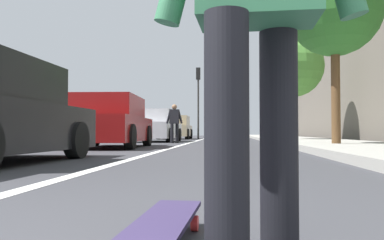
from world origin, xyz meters
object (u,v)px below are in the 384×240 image
(parked_car_far, at_px, (156,126))
(pedestrian_distant, at_px, (174,121))
(skateboard, at_px, (162,225))
(parked_car_end, at_px, (175,128))
(street_tree_far, at_px, (293,67))
(parked_car_mid, at_px, (110,123))
(traffic_light, at_px, (198,90))
(street_tree_mid, at_px, (335,10))

(parked_car_far, xyz_separation_m, pedestrian_distant, (-2.12, -1.14, 0.20))
(skateboard, height_order, parked_car_end, parked_car_end)
(skateboard, xyz_separation_m, parked_car_far, (16.39, 3.08, 0.61))
(parked_car_far, relative_size, pedestrian_distant, 2.68)
(street_tree_far, xyz_separation_m, pedestrian_distant, (-1.71, 5.05, -2.43))
(parked_car_mid, distance_m, street_tree_far, 9.36)
(skateboard, xyz_separation_m, pedestrian_distant, (14.27, 1.93, 0.81))
(parked_car_mid, bearing_deg, parked_car_end, -0.07)
(parked_car_end, height_order, traffic_light, traffic_light)
(parked_car_mid, bearing_deg, pedestrian_distant, -14.71)
(traffic_light, height_order, pedestrian_distant, traffic_light)
(parked_car_mid, xyz_separation_m, street_tree_mid, (-0.39, -6.29, 3.00))
(parked_car_far, distance_m, traffic_light, 8.60)
(street_tree_far, bearing_deg, street_tree_mid, -180.00)
(street_tree_mid, xyz_separation_m, street_tree_far, (6.81, 0.00, -0.38))
(parked_car_mid, xyz_separation_m, street_tree_far, (6.42, -6.29, 2.62))
(traffic_light, bearing_deg, skateboard, -175.94)
(skateboard, bearing_deg, traffic_light, 4.06)
(street_tree_mid, height_order, pedestrian_distant, street_tree_mid)
(parked_car_end, bearing_deg, skateboard, -172.32)
(parked_car_end, height_order, street_tree_far, street_tree_far)
(street_tree_mid, distance_m, street_tree_far, 6.82)
(parked_car_end, xyz_separation_m, street_tree_far, (-7.41, -6.27, 2.63))
(street_tree_mid, bearing_deg, parked_car_far, 40.59)
(street_tree_far, bearing_deg, parked_car_end, 40.25)
(parked_car_far, bearing_deg, parked_car_end, 0.63)
(traffic_light, distance_m, pedestrian_distant, 10.50)
(parked_car_far, height_order, pedestrian_distant, pedestrian_distant)
(street_tree_mid, bearing_deg, pedestrian_distant, 44.70)
(parked_car_mid, distance_m, parked_car_far, 6.84)
(skateboard, xyz_separation_m, parked_car_mid, (9.56, 3.17, 0.62))
(street_tree_mid, relative_size, street_tree_far, 1.06)
(street_tree_mid, xyz_separation_m, pedestrian_distant, (5.10, 5.05, -2.81))
(pedestrian_distant, bearing_deg, street_tree_far, -71.30)
(parked_car_far, distance_m, street_tree_mid, 9.98)
(street_tree_far, bearing_deg, parked_car_far, 86.17)
(skateboard, height_order, traffic_light, traffic_light)
(skateboard, relative_size, street_tree_far, 0.18)
(street_tree_mid, height_order, street_tree_far, street_tree_mid)
(parked_car_far, bearing_deg, street_tree_mid, -139.41)
(traffic_light, bearing_deg, pedestrian_distant, 178.90)
(street_tree_far, height_order, pedestrian_distant, street_tree_far)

